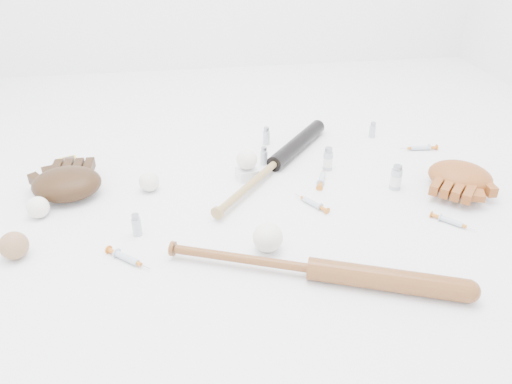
{
  "coord_description": "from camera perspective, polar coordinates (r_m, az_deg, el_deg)",
  "views": [
    {
      "loc": [
        -0.2,
        -1.32,
        0.85
      ],
      "look_at": [
        0.01,
        -0.01,
        0.06
      ],
      "focal_mm": 35.0,
      "sensor_mm": 36.0,
      "label": 1
    }
  ],
  "objects": [
    {
      "name": "bat_dark",
      "position": [
        1.78,
        2.17,
        3.28
      ],
      "size": [
        0.54,
        0.66,
        0.06
      ],
      "primitive_type": null,
      "rotation": [
        0.0,
        0.0,
        0.9
      ],
      "color": "black",
      "rests_on": "ground"
    },
    {
      "name": "bat_wood",
      "position": [
        1.3,
        6.33,
        -8.69
      ],
      "size": [
        0.77,
        0.35,
        0.06
      ],
      "primitive_type": null,
      "rotation": [
        0.0,
        0.0,
        -0.38
      ],
      "color": "brown",
      "rests_on": "ground"
    },
    {
      "name": "glove_dark",
      "position": [
        1.73,
        -20.83,
        0.93
      ],
      "size": [
        0.27,
        0.27,
        0.09
      ],
      "primitive_type": null,
      "rotation": [
        0.0,
        0.0,
        -0.03
      ],
      "color": "#301D0D",
      "rests_on": "ground"
    },
    {
      "name": "glove_tan",
      "position": [
        1.8,
        22.3,
        1.67
      ],
      "size": [
        0.35,
        0.35,
        0.09
      ],
      "primitive_type": null,
      "rotation": [
        0.0,
        0.0,
        2.43
      ],
      "color": "brown",
      "rests_on": "ground"
    },
    {
      "name": "trading_card",
      "position": [
        1.98,
        -20.58,
        3.28
      ],
      "size": [
        0.09,
        0.1,
        0.0
      ],
      "primitive_type": "cube",
      "rotation": [
        0.0,
        0.0,
        0.36
      ],
      "color": "gold",
      "rests_on": "ground"
    },
    {
      "name": "pedestal",
      "position": [
        1.74,
        -1.04,
        2.15
      ],
      "size": [
        0.08,
        0.08,
        0.04
      ],
      "primitive_type": "cube",
      "rotation": [
        0.0,
        0.0,
        0.22
      ],
      "color": "white",
      "rests_on": "ground"
    },
    {
      "name": "baseball_on_pedestal",
      "position": [
        1.71,
        -1.05,
        3.74
      ],
      "size": [
        0.07,
        0.07,
        0.07
      ],
      "primitive_type": "sphere",
      "color": "white",
      "rests_on": "pedestal"
    },
    {
      "name": "baseball_left",
      "position": [
        1.66,
        -23.65,
        -1.62
      ],
      "size": [
        0.07,
        0.07,
        0.07
      ],
      "primitive_type": "sphere",
      "color": "white",
      "rests_on": "ground"
    },
    {
      "name": "baseball_upper",
      "position": [
        1.69,
        -12.12,
        1.17
      ],
      "size": [
        0.07,
        0.07,
        0.07
      ],
      "primitive_type": "sphere",
      "color": "white",
      "rests_on": "ground"
    },
    {
      "name": "baseball_mid",
      "position": [
        1.38,
        1.37,
        -5.22
      ],
      "size": [
        0.08,
        0.08,
        0.08
      ],
      "primitive_type": "sphere",
      "color": "white",
      "rests_on": "ground"
    },
    {
      "name": "baseball_aged",
      "position": [
        1.5,
        -25.94,
        -5.53
      ],
      "size": [
        0.08,
        0.08,
        0.08
      ],
      "primitive_type": "sphere",
      "color": "#916A45",
      "rests_on": "ground"
    },
    {
      "name": "syringe_0",
      "position": [
        1.4,
        -14.53,
        -7.33
      ],
      "size": [
        0.15,
        0.13,
        0.02
      ],
      "primitive_type": null,
      "rotation": [
        0.0,
        0.0,
        -0.72
      ],
      "color": "#ADBCC6",
      "rests_on": "ground"
    },
    {
      "name": "syringe_1",
      "position": [
        1.6,
        6.44,
        -1.25
      ],
      "size": [
        0.11,
        0.14,
        0.02
      ],
      "primitive_type": null,
      "rotation": [
        0.0,
        0.0,
        2.15
      ],
      "color": "#ADBCC6",
      "rests_on": "ground"
    },
    {
      "name": "syringe_2",
      "position": [
        1.74,
        7.51,
        1.56
      ],
      "size": [
        0.09,
        0.16,
        0.02
      ],
      "primitive_type": null,
      "rotation": [
        0.0,
        0.0,
        1.19
      ],
      "color": "#ADBCC6",
      "rests_on": "ground"
    },
    {
      "name": "syringe_3",
      "position": [
        1.61,
        21.41,
        -3.15
      ],
      "size": [
        0.12,
        0.13,
        0.02
      ],
      "primitive_type": null,
      "rotation": [
        0.0,
        0.0,
        -0.83
      ],
      "color": "#ADBCC6",
      "rests_on": "ground"
    },
    {
      "name": "syringe_4",
      "position": [
        2.04,
        18.24,
        4.81
      ],
      "size": [
        0.16,
        0.04,
        0.02
      ],
      "primitive_type": null,
      "rotation": [
        0.0,
        0.0,
        3.06
      ],
      "color": "#ADBCC6",
      "rests_on": "ground"
    },
    {
      "name": "vial_0",
      "position": [
        1.98,
        1.19,
        6.43
      ],
      "size": [
        0.03,
        0.03,
        0.07
      ],
      "primitive_type": "cylinder",
      "color": "#ADB6BE",
      "rests_on": "ground"
    },
    {
      "name": "vial_1",
      "position": [
        2.09,
        13.17,
        6.94
      ],
      "size": [
        0.03,
        0.03,
        0.06
      ],
      "primitive_type": "cylinder",
      "color": "#ADB6BE",
      "rests_on": "ground"
    },
    {
      "name": "vial_2",
      "position": [
        1.8,
        8.23,
        3.79
      ],
      "size": [
        0.03,
        0.03,
        0.09
      ],
      "primitive_type": "cylinder",
      "color": "#ADB6BE",
      "rests_on": "ground"
    },
    {
      "name": "vial_3",
      "position": [
        1.73,
        15.72,
        1.64
      ],
      "size": [
        0.04,
        0.04,
        0.09
      ],
      "primitive_type": "cylinder",
      "color": "#ADB6BE",
      "rests_on": "ground"
    },
    {
      "name": "vial_4",
      "position": [
        1.48,
        -13.5,
        -3.65
      ],
      "size": [
        0.03,
        0.03,
        0.07
      ],
      "primitive_type": "cylinder",
      "color": "#ADB6BE",
      "rests_on": "ground"
    },
    {
      "name": "vial_5",
      "position": [
        1.82,
        0.91,
        4.17
      ],
      "size": [
        0.03,
        0.03,
        0.07
      ],
      "primitive_type": "cylinder",
      "color": "#ADB6BE",
      "rests_on": "ground"
    }
  ]
}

